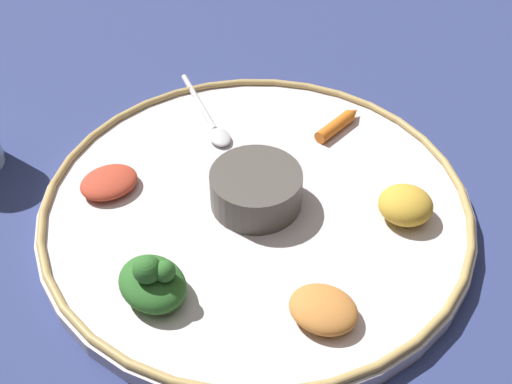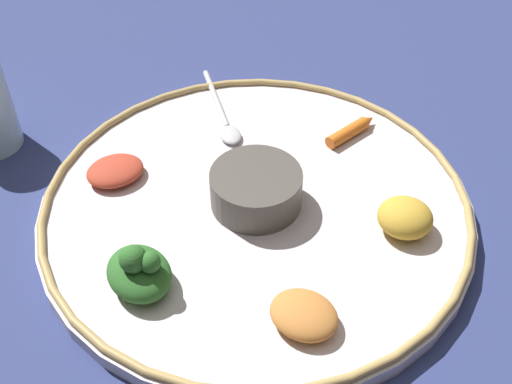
{
  "view_description": "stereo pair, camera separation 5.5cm",
  "coord_description": "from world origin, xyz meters",
  "px_view_note": "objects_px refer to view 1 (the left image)",
  "views": [
    {
      "loc": [
        -0.41,
        -0.23,
        0.48
      ],
      "look_at": [
        0.0,
        0.0,
        0.03
      ],
      "focal_mm": 44.79,
      "sensor_mm": 36.0,
      "label": 1
    },
    {
      "loc": [
        -0.38,
        -0.27,
        0.48
      ],
      "look_at": [
        0.0,
        0.0,
        0.03
      ],
      "focal_mm": 44.79,
      "sensor_mm": 36.0,
      "label": 2
    }
  ],
  "objects_px": {
    "center_bowl": "(256,188)",
    "greens_pile": "(152,281)",
    "spoon": "(210,121)",
    "carrot_near_spoon": "(338,124)"
  },
  "relations": [
    {
      "from": "center_bowl",
      "to": "greens_pile",
      "type": "bearing_deg",
      "value": 171.37
    },
    {
      "from": "greens_pile",
      "to": "carrot_near_spoon",
      "type": "relative_size",
      "value": 1.1
    },
    {
      "from": "greens_pile",
      "to": "carrot_near_spoon",
      "type": "height_order",
      "value": "greens_pile"
    },
    {
      "from": "center_bowl",
      "to": "spoon",
      "type": "bearing_deg",
      "value": 51.09
    },
    {
      "from": "center_bowl",
      "to": "carrot_near_spoon",
      "type": "relative_size",
      "value": 1.26
    },
    {
      "from": "center_bowl",
      "to": "greens_pile",
      "type": "relative_size",
      "value": 1.14
    },
    {
      "from": "spoon",
      "to": "greens_pile",
      "type": "bearing_deg",
      "value": -159.42
    },
    {
      "from": "center_bowl",
      "to": "carrot_near_spoon",
      "type": "height_order",
      "value": "center_bowl"
    },
    {
      "from": "spoon",
      "to": "greens_pile",
      "type": "xyz_separation_m",
      "value": [
        -0.24,
        -0.09,
        0.02
      ]
    },
    {
      "from": "spoon",
      "to": "carrot_near_spoon",
      "type": "relative_size",
      "value": 1.73
    }
  ]
}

